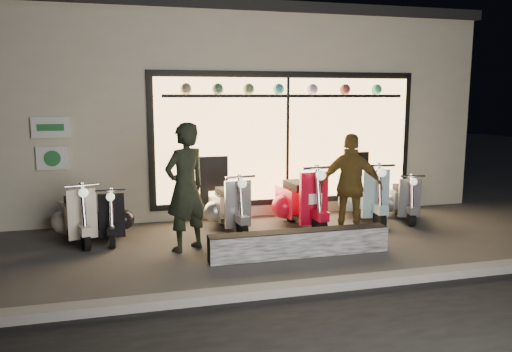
{
  "coord_description": "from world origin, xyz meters",
  "views": [
    {
      "loc": [
        -2.31,
        -7.52,
        2.39
      ],
      "look_at": [
        -0.19,
        0.6,
        1.05
      ],
      "focal_mm": 35.0,
      "sensor_mm": 36.0,
      "label": 1
    }
  ],
  "objects_px": {
    "graffiti_barrier": "(300,243)",
    "scooter_silver": "(228,206)",
    "scooter_red": "(299,201)",
    "woman": "(351,186)",
    "man": "(185,187)"
  },
  "relations": [
    {
      "from": "graffiti_barrier",
      "to": "scooter_silver",
      "type": "distance_m",
      "value": 2.0
    },
    {
      "from": "graffiti_barrier",
      "to": "scooter_silver",
      "type": "xyz_separation_m",
      "value": [
        -0.73,
        1.85,
        0.21
      ]
    },
    {
      "from": "graffiti_barrier",
      "to": "man",
      "type": "relative_size",
      "value": 1.39
    },
    {
      "from": "scooter_silver",
      "to": "woman",
      "type": "xyz_separation_m",
      "value": [
        1.92,
        -1.07,
        0.47
      ]
    },
    {
      "from": "man",
      "to": "scooter_red",
      "type": "bearing_deg",
      "value": 172.74
    },
    {
      "from": "scooter_red",
      "to": "woman",
      "type": "xyz_separation_m",
      "value": [
        0.6,
        -0.94,
        0.42
      ]
    },
    {
      "from": "graffiti_barrier",
      "to": "man",
      "type": "bearing_deg",
      "value": 155.29
    },
    {
      "from": "man",
      "to": "woman",
      "type": "height_order",
      "value": "man"
    },
    {
      "from": "woman",
      "to": "scooter_red",
      "type": "bearing_deg",
      "value": -26.38
    },
    {
      "from": "man",
      "to": "woman",
      "type": "relative_size",
      "value": 1.13
    },
    {
      "from": "graffiti_barrier",
      "to": "woman",
      "type": "height_order",
      "value": "woman"
    },
    {
      "from": "scooter_red",
      "to": "woman",
      "type": "bearing_deg",
      "value": -63.16
    },
    {
      "from": "graffiti_barrier",
      "to": "scooter_silver",
      "type": "bearing_deg",
      "value": 111.51
    },
    {
      "from": "scooter_red",
      "to": "woman",
      "type": "distance_m",
      "value": 1.2
    },
    {
      "from": "graffiti_barrier",
      "to": "woman",
      "type": "xyz_separation_m",
      "value": [
        1.19,
        0.78,
        0.69
      ]
    }
  ]
}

